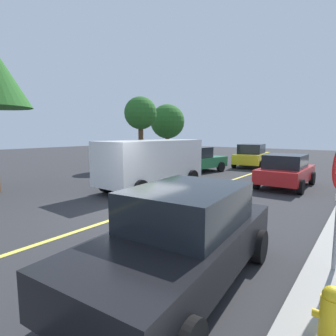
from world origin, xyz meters
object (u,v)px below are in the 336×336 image
at_px(tree_left_verge, 141,114).
at_px(tree_right_verge, 167,122).
at_px(car_black_crossing, 183,236).
at_px(car_red_far_lane, 286,171).
at_px(car_yellow_mid_road, 252,155).
at_px(white_van, 151,161).
at_px(fire_hydrant, 331,320).
at_px(car_green_approaching, 194,160).

relative_size(tree_left_verge, tree_right_verge, 1.02).
xyz_separation_m(car_black_crossing, car_red_far_lane, (9.77, 0.75, -0.04)).
height_order(car_yellow_mid_road, car_red_far_lane, car_yellow_mid_road).
height_order(white_van, tree_left_verge, tree_left_verge).
bearing_deg(tree_left_verge, white_van, -134.03).
height_order(white_van, fire_hydrant, white_van).
bearing_deg(tree_right_verge, car_yellow_mid_road, -83.22).
xyz_separation_m(tree_right_verge, fire_hydrant, (-15.91, -14.29, -3.08)).
relative_size(car_yellow_mid_road, car_black_crossing, 0.99).
height_order(car_red_far_lane, fire_hydrant, car_red_far_lane).
relative_size(car_green_approaching, tree_left_verge, 0.93).
xyz_separation_m(car_black_crossing, tree_right_verge, (15.63, 12.10, 2.69)).
bearing_deg(white_van, car_green_approaching, 11.63).
bearing_deg(tree_right_verge, car_red_far_lane, -117.31).
bearing_deg(tree_right_verge, white_van, -146.48).
distance_m(white_van, car_red_far_lane, 6.30).
bearing_deg(fire_hydrant, tree_right_verge, 41.93).
xyz_separation_m(car_yellow_mid_road, car_black_crossing, (-16.50, -4.81, -0.04)).
bearing_deg(tree_left_verge, tree_right_verge, 13.34).
xyz_separation_m(car_black_crossing, fire_hydrant, (-0.28, -2.19, -0.39)).
bearing_deg(car_red_far_lane, car_green_approaching, 75.77).
distance_m(car_red_far_lane, tree_right_verge, 13.06).
height_order(car_red_far_lane, tree_left_verge, tree_left_verge).
xyz_separation_m(car_green_approaching, tree_right_verge, (4.36, 5.45, 2.69)).
relative_size(car_green_approaching, car_red_far_lane, 1.20).
bearing_deg(car_green_approaching, car_red_far_lane, -104.23).
xyz_separation_m(white_van, car_yellow_mid_road, (10.83, -0.69, -0.42)).
bearing_deg(tree_right_verge, tree_left_verge, -166.66).
bearing_deg(tree_left_verge, car_yellow_mid_road, -48.28).
distance_m(car_green_approaching, car_yellow_mid_road, 5.55).
bearing_deg(car_red_far_lane, car_yellow_mid_road, 31.11).
height_order(car_yellow_mid_road, tree_left_verge, tree_left_verge).
height_order(car_black_crossing, tree_right_verge, tree_right_verge).
height_order(car_green_approaching, fire_hydrant, car_green_approaching).
relative_size(tree_right_verge, fire_hydrant, 6.05).
bearing_deg(tree_left_verge, fire_hydrant, -130.49).
bearing_deg(car_yellow_mid_road, car_black_crossing, -163.74).
relative_size(white_van, tree_left_verge, 1.03).
bearing_deg(car_green_approaching, car_yellow_mid_road, -19.42).
xyz_separation_m(car_red_far_lane, tree_right_verge, (5.86, 11.35, 2.72)).
bearing_deg(car_black_crossing, fire_hydrant, -97.23).
bearing_deg(tree_left_verge, car_black_crossing, -134.95).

